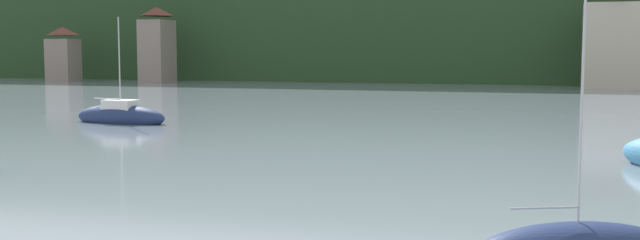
# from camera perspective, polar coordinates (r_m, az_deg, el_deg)

# --- Properties ---
(wooded_hillside) EXTENTS (352.00, 66.61, 43.76)m
(wooded_hillside) POSITION_cam_1_polar(r_m,az_deg,el_deg) (128.90, 10.04, 7.24)
(wooded_hillside) COLOR #264223
(wooded_hillside) RESTS_ON ground_plane
(shore_building_west) EXTENTS (3.65, 3.23, 7.00)m
(shore_building_west) POSITION_cam_1_polar(r_m,az_deg,el_deg) (102.66, -18.96, 4.71)
(shore_building_west) COLOR gray
(shore_building_west) RESTS_ON ground_plane
(shore_building_westcentral) EXTENTS (3.41, 4.31, 9.38)m
(shore_building_westcentral) POSITION_cam_1_polar(r_m,az_deg,el_deg) (95.93, -12.30, 5.54)
(shore_building_westcentral) COLOR gray
(shore_building_westcentral) RESTS_ON ground_plane
(shore_building_central) EXTENTS (6.69, 3.41, 10.57)m
(shore_building_central) POSITION_cam_1_polar(r_m,az_deg,el_deg) (83.68, 21.55, 5.72)
(shore_building_central) COLOR #BCB29E
(shore_building_central) RESTS_ON ground_plane
(sailboat_far_7) EXTENTS (5.94, 2.18, 6.40)m
(sailboat_far_7) POSITION_cam_1_polar(r_m,az_deg,el_deg) (44.11, -14.93, 0.29)
(sailboat_far_7) COLOR navy
(sailboat_far_7) RESTS_ON ground_plane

